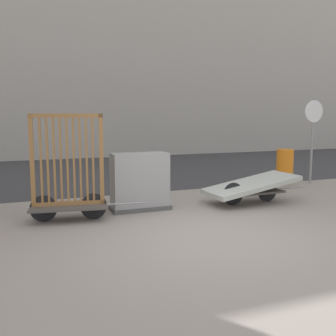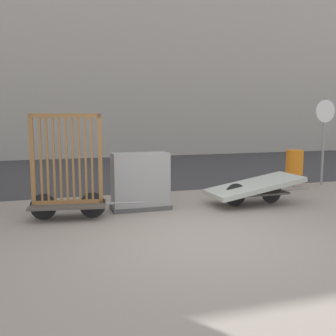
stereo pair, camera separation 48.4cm
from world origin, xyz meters
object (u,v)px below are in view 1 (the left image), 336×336
utility_cabinet (140,184)px  trash_bin (285,162)px  sign_post (313,128)px  bike_cart_with_mattress (251,186)px  bike_cart_with_bedframe (68,183)px

utility_cabinet → trash_bin: 4.53m
trash_bin → utility_cabinet: bearing=-164.2°
trash_bin → sign_post: bearing=-0.6°
trash_bin → sign_post: 1.22m
utility_cabinet → bike_cart_with_mattress: bearing=-7.2°
bike_cart_with_bedframe → utility_cabinet: bearing=21.2°
sign_post → utility_cabinet: bearing=-166.7°
trash_bin → sign_post: (0.86, -0.01, 0.87)m
bike_cart_with_bedframe → trash_bin: bearing=24.1°
utility_cabinet → trash_bin: bearing=15.8°
bike_cart_with_mattress → utility_cabinet: size_ratio=2.02×
bike_cart_with_bedframe → trash_bin: bike_cart_with_bedframe is taller
bike_cart_with_bedframe → bike_cart_with_mattress: (3.68, 0.00, -0.30)m
sign_post → bike_cart_with_mattress: bearing=-152.4°
bike_cart_with_bedframe → utility_cabinet: bike_cart_with_bedframe is taller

